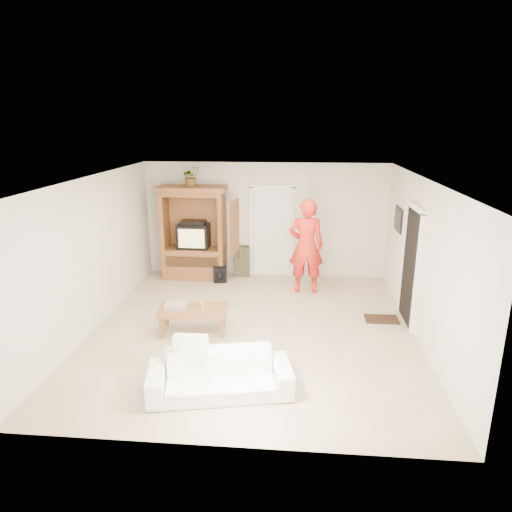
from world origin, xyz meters
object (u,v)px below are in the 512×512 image
Objects in this scene: armoire at (195,239)px; coffee_table at (193,311)px; sofa at (220,374)px; man at (306,246)px.

coffee_table is (0.57, -2.84, -0.54)m from armoire.
sofa is at bearing -73.97° from armoire.
coffee_table is at bearing 101.43° from sofa.
man is 1.06× the size of sofa.
man is 4.13m from sofa.
man is at bearing 61.70° from sofa.
armoire reaches higher than coffee_table.
sofa is 1.55× the size of coffee_table.
sofa reaches higher than coffee_table.
man is 2.93m from coffee_table.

